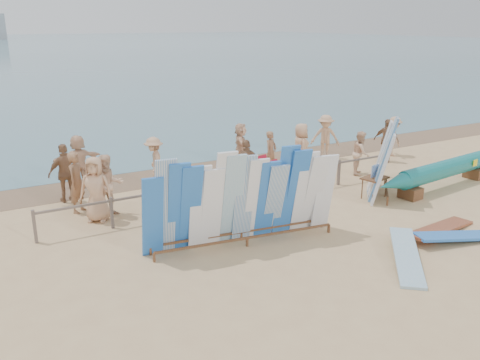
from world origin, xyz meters
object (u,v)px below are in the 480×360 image
beachgoer_10 (386,140)px  beachgoer_0 (96,189)px  beach_chair_right (278,178)px  beachgoer_9 (325,137)px  beachgoer_7 (271,152)px  beachgoer_extra_0 (394,136)px  beach_chair_left (243,190)px  beachgoer_1 (77,182)px  main_surfboard_rack (244,201)px  beachgoer_8 (361,153)px  beachgoer_2 (108,185)px  flat_board_b (406,262)px  stroller (268,178)px  flat_board_c (440,233)px  beachgoer_11 (79,160)px  beachgoer_3 (154,162)px  beachgoer_6 (301,148)px  side_surfboard_rack (382,160)px  flat_board_d (462,241)px  outrigger_canoe (446,170)px  beachgoer_extra_1 (66,173)px  beachgoer_5 (241,144)px  beachgoer_4 (247,166)px

beachgoer_10 → beachgoer_0: 11.91m
beach_chair_right → beachgoer_9: beachgoer_9 is taller
beachgoer_7 → beachgoer_extra_0: bearing=-28.7°
beach_chair_left → beachgoer_1: (-4.93, 1.29, 0.68)m
main_surfboard_rack → beachgoer_8: 7.67m
beachgoer_2 → flat_board_b: bearing=-51.4°
stroller → beachgoer_7: (1.23, 1.78, 0.33)m
stroller → flat_board_c: bearing=-82.0°
beachgoer_11 → beachgoer_3: size_ratio=1.02×
beach_chair_left → beachgoer_0: size_ratio=0.44×
beachgoer_7 → flat_board_b: bearing=-124.3°
flat_board_b → main_surfboard_rack: bearing=174.9°
beachgoer_2 → beachgoer_6: (7.49, 0.87, 0.02)m
flat_board_c → beachgoer_3: size_ratio=1.55×
flat_board_b → stroller: bearing=130.0°
beach_chair_left → beachgoer_7: (2.29, 1.92, 0.56)m
side_surfboard_rack → beachgoer_1: size_ratio=1.46×
stroller → main_surfboard_rack: bearing=-144.6°
stroller → beachgoer_1: size_ratio=0.64×
stroller → beachgoer_extra_0: 7.35m
beach_chair_left → flat_board_d: bearing=-32.6°
beach_chair_right → beachgoer_6: 1.94m
outrigger_canoe → beachgoer_2: beachgoer_2 is taller
main_surfboard_rack → beachgoer_10: (9.02, 4.16, -0.27)m
side_surfboard_rack → beachgoer_11: (-8.33, 5.96, -0.32)m
flat_board_d → beachgoer_3: beachgoer_3 is taller
main_surfboard_rack → beachgoer_extra_1: 6.41m
beachgoer_5 → beachgoer_4: beachgoer_4 is taller
beachgoer_11 → beachgoer_2: 3.41m
beachgoer_extra_0 → beachgoer_1: bearing=115.7°
flat_board_c → beachgoer_0: (-7.82, 5.47, 0.95)m
flat_board_c → flat_board_d: (0.07, -0.64, 0.00)m
beach_chair_right → beachgoer_extra_1: (-6.73, 1.83, 0.69)m
beachgoer_7 → beachgoer_6: 1.13m
beachgoer_1 → beachgoer_6: bearing=-44.7°
beachgoer_11 → beachgoer_0: bearing=79.1°
main_surfboard_rack → flat_board_c: (4.95, -2.04, -1.15)m
main_surfboard_rack → beachgoer_extra_1: (-3.27, 5.51, -0.21)m
outrigger_canoe → beachgoer_9: bearing=95.8°
beach_chair_right → beachgoer_5: (0.22, 3.03, 0.58)m
beachgoer_extra_1 → beachgoer_5: 7.06m
beach_chair_left → beachgoer_9: beachgoer_9 is taller
beach_chair_right → flat_board_b: bearing=-116.3°
outrigger_canoe → beach_chair_right: size_ratio=8.10×
beachgoer_3 → beachgoer_10: 9.46m
flat_board_c → flat_board_d: size_ratio=1.00×
beachgoer_8 → beachgoer_3: size_ratio=0.93×
flat_board_b → beach_chair_left: (-1.08, 5.96, 0.24)m
beachgoer_9 → beachgoer_0: (-10.03, -2.32, 0.03)m
flat_board_d → beachgoer_8: beachgoer_8 is taller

